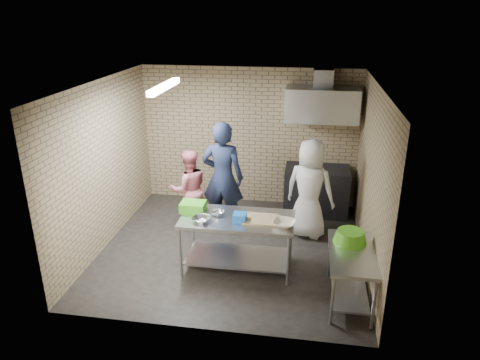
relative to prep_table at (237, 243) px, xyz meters
name	(u,v)px	position (x,y,z in m)	size (l,w,h in m)	color
floor	(232,249)	(-0.17, 0.53, -0.42)	(4.20, 4.20, 0.00)	black
ceiling	(231,84)	(-0.17, 0.53, 2.28)	(4.20, 4.20, 0.00)	black
back_wall	(249,137)	(-0.17, 2.53, 0.93)	(4.20, 0.06, 2.70)	#9B8460
front_wall	(201,233)	(-0.17, -1.47, 0.93)	(4.20, 0.06, 2.70)	#9B8460
left_wall	(104,165)	(-2.27, 0.53, 0.93)	(0.06, 4.00, 2.70)	#9B8460
right_wall	(371,180)	(1.93, 0.53, 0.93)	(0.06, 4.00, 2.70)	#9B8460
prep_table	(237,243)	(0.00, 0.00, 0.00)	(1.67, 0.84, 0.84)	#AAADB0
side_counter	(350,276)	(1.63, -0.57, -0.04)	(0.60, 1.20, 0.75)	silver
stove	(316,190)	(1.18, 2.18, 0.03)	(1.20, 0.70, 0.90)	black
range_hood	(322,104)	(1.18, 2.23, 1.68)	(1.30, 0.60, 0.60)	silver
hood_duct	(323,78)	(1.18, 2.38, 2.13)	(0.35, 0.30, 0.30)	#A5A8AD
wall_shelf	(338,113)	(1.48, 2.42, 1.50)	(0.80, 0.20, 0.04)	#3F2B19
fluorescent_fixture	(164,87)	(-1.17, 0.53, 2.22)	(0.10, 1.25, 0.08)	white
green_crate	(193,207)	(-0.70, 0.12, 0.49)	(0.37, 0.28, 0.15)	green
blue_tub	(240,217)	(0.05, -0.10, 0.48)	(0.19, 0.19, 0.12)	blue
cutting_board	(261,219)	(0.35, -0.02, 0.43)	(0.51, 0.39, 0.03)	tan
mixing_bowl_a	(201,220)	(-0.50, -0.20, 0.45)	(0.26, 0.26, 0.06)	silver
mixing_bowl_b	(218,213)	(-0.30, 0.05, 0.45)	(0.20, 0.20, 0.06)	silver
ceramic_bowl	(284,223)	(0.70, -0.15, 0.46)	(0.32, 0.32, 0.08)	beige
green_basin	(350,237)	(1.61, -0.32, 0.42)	(0.46, 0.46, 0.17)	#59C626
bottle_red	(324,106)	(1.23, 2.42, 1.61)	(0.07, 0.07, 0.18)	#B22619
bottle_green	(346,108)	(1.63, 2.42, 1.60)	(0.06, 0.06, 0.15)	green
man_navy	(223,178)	(-0.45, 1.18, 0.57)	(0.72, 0.47, 1.98)	#161E37
woman_pink	(189,189)	(-1.07, 1.24, 0.30)	(0.70, 0.54, 1.44)	#D57079
woman_white	(310,189)	(1.04, 1.22, 0.45)	(0.85, 0.55, 1.73)	white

